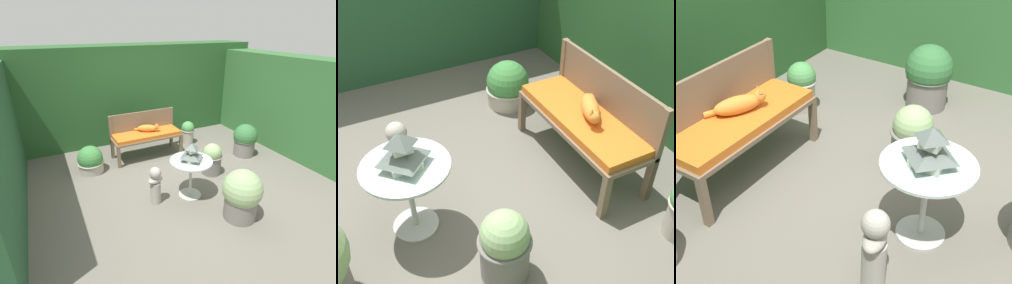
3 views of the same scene
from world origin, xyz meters
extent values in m
plane|color=#666056|center=(0.00, 0.00, 0.00)|extent=(30.00, 30.00, 0.00)
cube|color=brown|center=(-0.84, 0.85, 0.22)|extent=(0.06, 0.06, 0.43)
cube|color=brown|center=(0.55, 0.85, 0.22)|extent=(0.06, 0.06, 0.43)
cube|color=brown|center=(0.55, 1.32, 0.22)|extent=(0.06, 0.06, 0.43)
cube|color=brown|center=(-0.15, 1.09, 0.45)|extent=(1.45, 0.53, 0.04)
cube|color=orange|center=(-0.15, 1.09, 0.51)|extent=(1.39, 0.48, 0.07)
cube|color=brown|center=(0.55, 1.33, 0.47)|extent=(0.06, 0.06, 0.94)
cube|color=brown|center=(-0.15, 1.33, 0.74)|extent=(1.39, 0.04, 0.39)
ellipsoid|color=orange|center=(-0.11, 1.13, 0.62)|extent=(0.44, 0.32, 0.15)
sphere|color=orange|center=(0.06, 1.04, 0.65)|extent=(0.11, 0.11, 0.11)
cone|color=orange|center=(0.08, 1.07, 0.72)|extent=(0.04, 0.04, 0.05)
cone|color=orange|center=(0.05, 1.02, 0.72)|extent=(0.04, 0.04, 0.05)
cylinder|color=orange|center=(-0.23, 1.26, 0.57)|extent=(0.23, 0.15, 0.05)
cylinder|color=#B7B7B2|center=(-0.06, -0.57, 0.01)|extent=(0.37, 0.37, 0.02)
cylinder|color=#B7B7B2|center=(-0.06, -0.57, 0.32)|extent=(0.04, 0.04, 0.64)
cylinder|color=silver|center=(-0.06, -0.57, 0.65)|extent=(0.68, 0.68, 0.01)
torus|color=#B7B7B2|center=(-0.06, -0.57, 0.64)|extent=(0.68, 0.68, 0.02)
cube|color=#B2BCA8|center=(-0.06, -0.57, 0.68)|extent=(0.23, 0.23, 0.06)
pyramid|color=#56605B|center=(-0.06, -0.57, 0.76)|extent=(0.30, 0.30, 0.08)
cube|color=#B2BCA8|center=(-0.06, -0.57, 0.83)|extent=(0.14, 0.14, 0.06)
pyramid|color=#56605B|center=(-0.06, -0.57, 0.90)|extent=(0.19, 0.19, 0.09)
cylinder|color=#A39E93|center=(-0.65, -0.49, 0.18)|extent=(0.17, 0.17, 0.36)
ellipsoid|color=#A39E93|center=(-0.65, -0.49, 0.41)|extent=(0.29, 0.20, 0.10)
sphere|color=#A39E93|center=(-0.65, -0.49, 0.54)|extent=(0.19, 0.19, 0.19)
cylinder|color=#ADA393|center=(0.98, 1.30, 0.17)|extent=(0.28, 0.28, 0.34)
torus|color=#ADA393|center=(0.98, 1.30, 0.32)|extent=(0.31, 0.31, 0.03)
sphere|color=#4C8E4C|center=(0.98, 1.30, 0.39)|extent=(0.30, 0.30, 0.30)
cylinder|color=slate|center=(0.67, -0.12, 0.18)|extent=(0.36, 0.36, 0.36)
torus|color=slate|center=(0.67, -0.12, 0.35)|extent=(0.39, 0.39, 0.03)
sphere|color=#89A870|center=(0.67, -0.12, 0.43)|extent=(0.35, 0.35, 0.35)
cylinder|color=slate|center=(1.76, 0.21, 0.18)|extent=(0.43, 0.43, 0.36)
torus|color=slate|center=(1.76, 0.21, 0.35)|extent=(0.47, 0.47, 0.03)
sphere|color=#336B38|center=(1.76, 0.21, 0.45)|extent=(0.50, 0.50, 0.50)
camera|label=1|loc=(-2.02, -3.67, 2.59)|focal=28.00mm
camera|label=2|loc=(2.33, -0.96, 2.68)|focal=45.00mm
camera|label=3|loc=(-2.51, -1.44, 2.54)|focal=50.00mm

